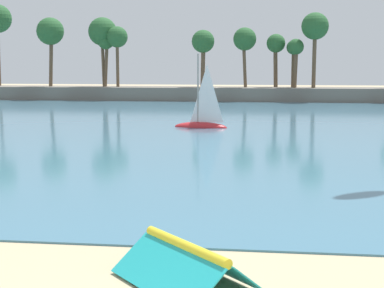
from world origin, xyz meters
The scene contains 4 objects.
sea centered at (0.00, 58.70, 0.03)m, with size 220.00×104.09×0.06m, color teal.
palm_headland centered at (-2.34, 70.74, 3.33)m, with size 84.07×6.32×13.09m.
folded_kite centered at (2.32, 4.09, 0.63)m, with size 3.73×3.80×0.96m.
sailboat_toward_headland centered at (-1.00, 36.79, 0.60)m, with size 4.29×1.85×6.02m.
Camera 1 is at (4.10, -8.74, 4.95)m, focal length 56.15 mm.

